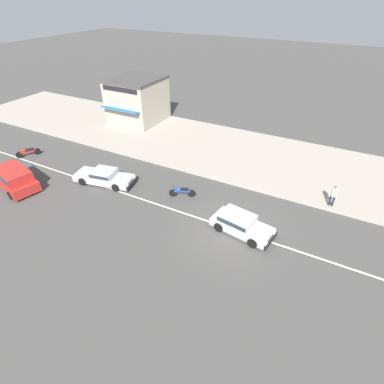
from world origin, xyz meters
name	(u,v)px	position (x,y,z in m)	size (l,w,h in m)	color
ground_plane	(232,229)	(0.00, 0.00, 0.00)	(160.00, 160.00, 0.00)	#4C4947
lane_centre_stripe	(232,229)	(0.00, 0.00, 0.00)	(50.40, 0.14, 0.01)	silver
kerb_strip	(274,161)	(0.00, 9.65, 0.07)	(68.00, 10.00, 0.15)	#ADA393
minivan_red_0	(13,177)	(-15.87, -3.04, 0.85)	(4.85, 2.85, 1.56)	red
hatchback_silver_2	(240,223)	(0.45, 0.09, 0.59)	(3.98, 2.19, 1.10)	#B7BABF
sedan_silver_3	(104,176)	(-10.46, 0.49, 0.53)	(4.79, 2.44, 1.06)	#B7BABF
motorcycle_0	(182,192)	(-4.42, 1.60, 0.42)	(1.72, 0.99, 0.80)	black
motorcycle_2	(28,152)	(-19.29, 0.67, 0.43)	(1.20, 1.73, 0.80)	black
pedestrian_near_clock	(334,194)	(5.01, 5.15, 1.07)	(0.34, 0.34, 1.59)	#232838
shopfront_corner_warung	(138,100)	(-15.60, 11.94, 2.39)	(4.97, 6.04, 4.48)	#B2A893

